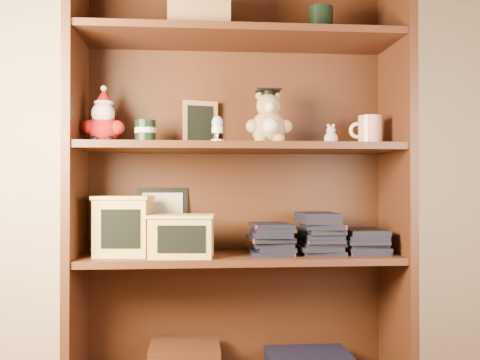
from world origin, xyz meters
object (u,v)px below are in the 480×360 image
object	(u,v)px
teacher_mug	(369,131)
bookcase	(238,191)
treats_box	(124,225)
grad_teddy_bear	(269,123)

from	to	relation	value
teacher_mug	bookcase	bearing A→B (deg)	174.06
bookcase	treats_box	xyz separation A→B (m)	(-0.41, -0.05, -0.12)
grad_teddy_bear	bookcase	bearing A→B (deg)	152.10
treats_box	teacher_mug	bearing A→B (deg)	0.06
bookcase	teacher_mug	xyz separation A→B (m)	(0.49, -0.05, 0.23)
teacher_mug	treats_box	bearing A→B (deg)	-179.94
bookcase	grad_teddy_bear	distance (m)	0.28
grad_teddy_bear	teacher_mug	world-z (taller)	grad_teddy_bear
bookcase	grad_teddy_bear	bearing A→B (deg)	-27.90
grad_teddy_bear	treats_box	world-z (taller)	grad_teddy_bear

